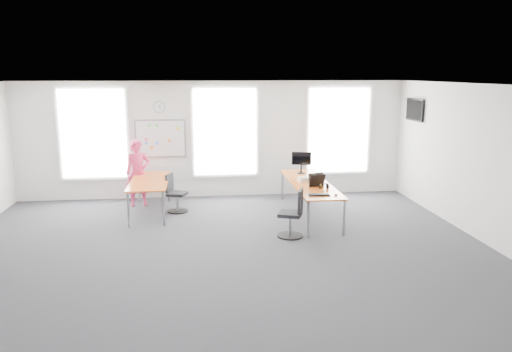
{
  "coord_description": "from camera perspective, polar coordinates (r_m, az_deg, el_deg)",
  "views": [
    {
      "loc": [
        -0.4,
        -8.85,
        3.22
      ],
      "look_at": [
        0.78,
        1.2,
        1.1
      ],
      "focal_mm": 35.0,
      "sensor_mm": 36.0,
      "label": 1
    }
  ],
  "objects": [
    {
      "name": "floor",
      "position": [
        9.43,
        -3.89,
        -8.17
      ],
      "size": [
        10.0,
        10.0,
        0.0
      ],
      "primitive_type": "plane",
      "color": "#29292D",
      "rests_on": "ground"
    },
    {
      "name": "wall_front",
      "position": [
        5.16,
        -1.87,
        -7.61
      ],
      "size": [
        10.0,
        0.0,
        10.0
      ],
      "primitive_type": "plane",
      "rotation": [
        -1.57,
        0.0,
        0.0
      ],
      "color": "white",
      "rests_on": "ground"
    },
    {
      "name": "ceiling",
      "position": [
        8.86,
        -4.16,
        10.38
      ],
      "size": [
        10.0,
        10.0,
        0.0
      ],
      "primitive_type": "plane",
      "rotation": [
        3.14,
        0.0,
        0.0
      ],
      "color": "white",
      "rests_on": "ground"
    },
    {
      "name": "whiteboard",
      "position": [
        12.96,
        -10.86,
        4.21
      ],
      "size": [
        1.2,
        0.03,
        0.9
      ],
      "primitive_type": "cube",
      "color": "white",
      "rests_on": "wall_back"
    },
    {
      "name": "chair_right",
      "position": [
        9.9,
        4.27,
        -4.6
      ],
      "size": [
        0.56,
        0.56,
        0.97
      ],
      "rotation": [
        0.0,
        0.0,
        -1.92
      ],
      "color": "black",
      "rests_on": "ground"
    },
    {
      "name": "tv",
      "position": [
        13.04,
        17.71,
        7.23
      ],
      "size": [
        0.06,
        0.9,
        0.55
      ],
      "primitive_type": "cube",
      "color": "black",
      "rests_on": "wall_right"
    },
    {
      "name": "window_left",
      "position": [
        13.17,
        -18.08,
        4.62
      ],
      "size": [
        1.6,
        0.06,
        2.2
      ],
      "primitive_type": "cube",
      "color": "white",
      "rests_on": "wall_back"
    },
    {
      "name": "monitor",
      "position": [
        12.26,
        5.22,
        1.77
      ],
      "size": [
        0.47,
        0.2,
        0.53
      ],
      "rotation": [
        0.0,
        0.0,
        -0.26
      ],
      "color": "black",
      "rests_on": "desk_right"
    },
    {
      "name": "mouse",
      "position": [
        10.19,
        9.12,
        -2.12
      ],
      "size": [
        0.07,
        0.11,
        0.04
      ],
      "primitive_type": "ellipsoid",
      "rotation": [
        0.0,
        0.0,
        -0.01
      ],
      "color": "black",
      "rests_on": "desk_right"
    },
    {
      "name": "wall_clock",
      "position": [
        12.89,
        -11.0,
        7.74
      ],
      "size": [
        0.3,
        0.04,
        0.3
      ],
      "primitive_type": "cylinder",
      "rotation": [
        1.57,
        0.0,
        0.0
      ],
      "color": "gray",
      "rests_on": "wall_back"
    },
    {
      "name": "wall_right",
      "position": [
        10.51,
        24.35,
        1.35
      ],
      "size": [
        0.0,
        10.0,
        10.0
      ],
      "primitive_type": "plane",
      "rotation": [
        1.57,
        0.0,
        -1.57
      ],
      "color": "white",
      "rests_on": "ground"
    },
    {
      "name": "desk_left",
      "position": [
        11.71,
        -12.07,
        -0.8
      ],
      "size": [
        0.85,
        2.13,
        0.78
      ],
      "color": "#D1632B",
      "rests_on": "ground"
    },
    {
      "name": "paper_stack",
      "position": [
        11.41,
        5.64,
        -0.37
      ],
      "size": [
        0.33,
        0.27,
        0.1
      ],
      "primitive_type": "cube",
      "rotation": [
        0.0,
        0.0,
        0.16
      ],
      "color": "beige",
      "rests_on": "desk_right"
    },
    {
      "name": "chair_left",
      "position": [
        11.8,
        -9.23,
        -2.19
      ],
      "size": [
        0.52,
        0.52,
        0.9
      ],
      "rotation": [
        0.0,
        0.0,
        1.22
      ],
      "color": "black",
      "rests_on": "ground"
    },
    {
      "name": "headphones",
      "position": [
        10.77,
        7.74,
        -1.15
      ],
      "size": [
        0.2,
        0.1,
        0.12
      ],
      "rotation": [
        0.0,
        0.0,
        -0.08
      ],
      "color": "black",
      "rests_on": "desk_right"
    },
    {
      "name": "keyboard",
      "position": [
        10.16,
        7.21,
        -2.16
      ],
      "size": [
        0.45,
        0.19,
        0.02
      ],
      "primitive_type": "cube",
      "rotation": [
        0.0,
        0.0,
        -0.08
      ],
      "color": "black",
      "rests_on": "desk_right"
    },
    {
      "name": "wall_back",
      "position": [
        12.97,
        -4.87,
        4.16
      ],
      "size": [
        10.0,
        0.0,
        10.0
      ],
      "primitive_type": "plane",
      "rotation": [
        1.57,
        0.0,
        0.0
      ],
      "color": "white",
      "rests_on": "ground"
    },
    {
      "name": "laptop_sleeve",
      "position": [
        10.91,
        6.96,
        -0.48
      ],
      "size": [
        0.37,
        0.27,
        0.29
      ],
      "rotation": [
        0.0,
        0.0,
        0.23
      ],
      "color": "black",
      "rests_on": "desk_right"
    },
    {
      "name": "desk_right",
      "position": [
        11.33,
        6.16,
        -0.99
      ],
      "size": [
        0.84,
        3.16,
        0.77
      ],
      "color": "#D1632B",
      "rests_on": "ground"
    },
    {
      "name": "lens_cap",
      "position": [
        10.55,
        7.95,
        -1.69
      ],
      "size": [
        0.07,
        0.07,
        0.01
      ],
      "primitive_type": "cylinder",
      "rotation": [
        0.0,
        0.0,
        -0.03
      ],
      "color": "black",
      "rests_on": "desk_right"
    },
    {
      "name": "window_mid",
      "position": [
        12.93,
        -3.55,
        5.05
      ],
      "size": [
        1.6,
        0.06,
        2.2
      ],
      "primitive_type": "cube",
      "color": "white",
      "rests_on": "wall_back"
    },
    {
      "name": "person",
      "position": [
        12.43,
        -13.33,
        0.33
      ],
      "size": [
        0.66,
        0.51,
        1.62
      ],
      "primitive_type": "imported",
      "rotation": [
        0.0,
        0.0,
        0.22
      ],
      "color": "#CD305C",
      "rests_on": "ground"
    },
    {
      "name": "window_right",
      "position": [
        13.43,
        9.39,
        5.17
      ],
      "size": [
        1.6,
        0.06,
        2.2
      ],
      "primitive_type": "cube",
      "color": "white",
      "rests_on": "wall_back"
    }
  ]
}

